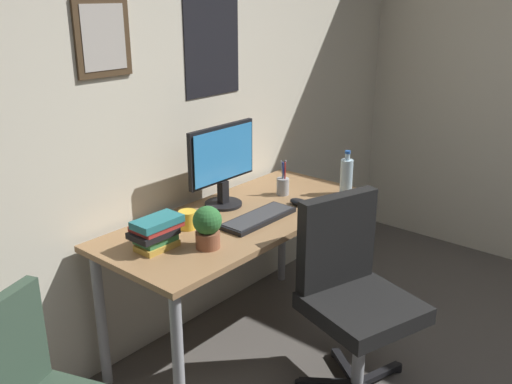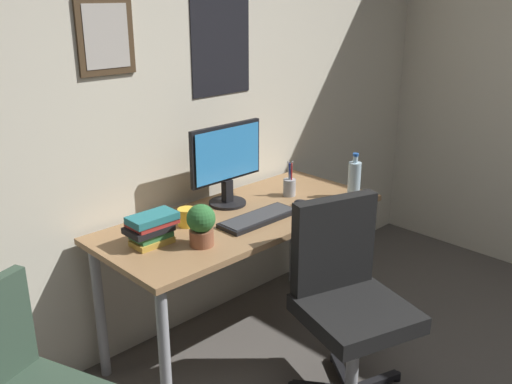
{
  "view_description": "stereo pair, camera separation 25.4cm",
  "coord_description": "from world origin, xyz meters",
  "px_view_note": "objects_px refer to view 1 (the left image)",
  "views": [
    {
      "loc": [
        -1.88,
        -0.04,
        1.83
      ],
      "look_at": [
        0.11,
        1.64,
        0.9
      ],
      "focal_mm": 39.47,
      "sensor_mm": 36.0,
      "label": 1
    },
    {
      "loc": [
        -1.7,
        -0.23,
        1.83
      ],
      "look_at": [
        0.11,
        1.64,
        0.9
      ],
      "focal_mm": 39.47,
      "sensor_mm": 36.0,
      "label": 2
    }
  ],
  "objects_px": {
    "coffee_mug_near": "(188,220)",
    "potted_plant": "(207,226)",
    "computer_mouse": "(299,202)",
    "water_bottle": "(346,176)",
    "pen_cup": "(283,185)",
    "office_chair": "(352,288)",
    "keyboard": "(259,218)",
    "monitor": "(222,162)",
    "book_stack_left": "(156,232)"
  },
  "relations": [
    {
      "from": "monitor",
      "to": "computer_mouse",
      "type": "distance_m",
      "value": 0.46
    },
    {
      "from": "computer_mouse",
      "to": "coffee_mug_near",
      "type": "xyz_separation_m",
      "value": [
        -0.59,
        0.23,
        0.03
      ]
    },
    {
      "from": "book_stack_left",
      "to": "water_bottle",
      "type": "bearing_deg",
      "value": -13.23
    },
    {
      "from": "office_chair",
      "to": "monitor",
      "type": "xyz_separation_m",
      "value": [
        -0.02,
        0.8,
        0.46
      ]
    },
    {
      "from": "office_chair",
      "to": "coffee_mug_near",
      "type": "relative_size",
      "value": 7.53
    },
    {
      "from": "computer_mouse",
      "to": "pen_cup",
      "type": "distance_m",
      "value": 0.19
    },
    {
      "from": "computer_mouse",
      "to": "coffee_mug_near",
      "type": "relative_size",
      "value": 0.87
    },
    {
      "from": "office_chair",
      "to": "water_bottle",
      "type": "height_order",
      "value": "water_bottle"
    },
    {
      "from": "office_chair",
      "to": "book_stack_left",
      "type": "height_order",
      "value": "office_chair"
    },
    {
      "from": "water_bottle",
      "to": "coffee_mug_near",
      "type": "xyz_separation_m",
      "value": [
        -0.91,
        0.32,
        -0.06
      ]
    },
    {
      "from": "coffee_mug_near",
      "to": "pen_cup",
      "type": "relative_size",
      "value": 0.63
    },
    {
      "from": "monitor",
      "to": "coffee_mug_near",
      "type": "relative_size",
      "value": 3.64
    },
    {
      "from": "pen_cup",
      "to": "office_chair",
      "type": "bearing_deg",
      "value": -115.75
    },
    {
      "from": "office_chair",
      "to": "potted_plant",
      "type": "distance_m",
      "value": 0.74
    },
    {
      "from": "coffee_mug_near",
      "to": "potted_plant",
      "type": "distance_m",
      "value": 0.25
    },
    {
      "from": "coffee_mug_near",
      "to": "potted_plant",
      "type": "xyz_separation_m",
      "value": [
        -0.09,
        -0.23,
        0.06
      ]
    },
    {
      "from": "potted_plant",
      "to": "book_stack_left",
      "type": "bearing_deg",
      "value": 130.19
    },
    {
      "from": "computer_mouse",
      "to": "water_bottle",
      "type": "xyz_separation_m",
      "value": [
        0.32,
        -0.1,
        0.09
      ]
    },
    {
      "from": "coffee_mug_near",
      "to": "book_stack_left",
      "type": "distance_m",
      "value": 0.25
    },
    {
      "from": "coffee_mug_near",
      "to": "monitor",
      "type": "bearing_deg",
      "value": 14.4
    },
    {
      "from": "computer_mouse",
      "to": "water_bottle",
      "type": "relative_size",
      "value": 0.44
    },
    {
      "from": "coffee_mug_near",
      "to": "book_stack_left",
      "type": "xyz_separation_m",
      "value": [
        -0.24,
        -0.05,
        0.03
      ]
    },
    {
      "from": "book_stack_left",
      "to": "keyboard",
      "type": "bearing_deg",
      "value": -15.22
    },
    {
      "from": "potted_plant",
      "to": "pen_cup",
      "type": "bearing_deg",
      "value": 12.5
    },
    {
      "from": "computer_mouse",
      "to": "potted_plant",
      "type": "distance_m",
      "value": 0.69
    },
    {
      "from": "keyboard",
      "to": "coffee_mug_near",
      "type": "xyz_separation_m",
      "value": [
        -0.29,
        0.2,
        0.03
      ]
    },
    {
      "from": "monitor",
      "to": "water_bottle",
      "type": "distance_m",
      "value": 0.72
    },
    {
      "from": "book_stack_left",
      "to": "potted_plant",
      "type": "bearing_deg",
      "value": -49.81
    },
    {
      "from": "pen_cup",
      "to": "potted_plant",
      "type": "bearing_deg",
      "value": -167.5
    },
    {
      "from": "water_bottle",
      "to": "pen_cup",
      "type": "xyz_separation_m",
      "value": [
        -0.24,
        0.27,
        -0.05
      ]
    },
    {
      "from": "keyboard",
      "to": "potted_plant",
      "type": "height_order",
      "value": "potted_plant"
    },
    {
      "from": "monitor",
      "to": "keyboard",
      "type": "relative_size",
      "value": 1.07
    },
    {
      "from": "monitor",
      "to": "book_stack_left",
      "type": "bearing_deg",
      "value": -166.62
    },
    {
      "from": "monitor",
      "to": "water_bottle",
      "type": "height_order",
      "value": "monitor"
    },
    {
      "from": "water_bottle",
      "to": "potted_plant",
      "type": "xyz_separation_m",
      "value": [
        -1.0,
        0.1,
        -0.0
      ]
    },
    {
      "from": "pen_cup",
      "to": "keyboard",
      "type": "bearing_deg",
      "value": -159.7
    },
    {
      "from": "monitor",
      "to": "water_bottle",
      "type": "bearing_deg",
      "value": -35.31
    },
    {
      "from": "potted_plant",
      "to": "book_stack_left",
      "type": "distance_m",
      "value": 0.23
    },
    {
      "from": "monitor",
      "to": "book_stack_left",
      "type": "relative_size",
      "value": 2.04
    },
    {
      "from": "water_bottle",
      "to": "pen_cup",
      "type": "relative_size",
      "value": 1.26
    },
    {
      "from": "keyboard",
      "to": "book_stack_left",
      "type": "xyz_separation_m",
      "value": [
        -0.53,
        0.15,
        0.06
      ]
    },
    {
      "from": "office_chair",
      "to": "book_stack_left",
      "type": "xyz_separation_m",
      "value": [
        -0.6,
        0.66,
        0.3
      ]
    },
    {
      "from": "office_chair",
      "to": "book_stack_left",
      "type": "relative_size",
      "value": 4.2
    },
    {
      "from": "water_bottle",
      "to": "keyboard",
      "type": "bearing_deg",
      "value": 168.52
    },
    {
      "from": "keyboard",
      "to": "book_stack_left",
      "type": "bearing_deg",
      "value": 164.78
    },
    {
      "from": "coffee_mug_near",
      "to": "pen_cup",
      "type": "bearing_deg",
      "value": -4.75
    },
    {
      "from": "monitor",
      "to": "office_chair",
      "type": "bearing_deg",
      "value": -88.37
    },
    {
      "from": "computer_mouse",
      "to": "water_bottle",
      "type": "height_order",
      "value": "water_bottle"
    },
    {
      "from": "office_chair",
      "to": "computer_mouse",
      "type": "xyz_separation_m",
      "value": [
        0.24,
        0.49,
        0.24
      ]
    },
    {
      "from": "pen_cup",
      "to": "book_stack_left",
      "type": "relative_size",
      "value": 0.89
    }
  ]
}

